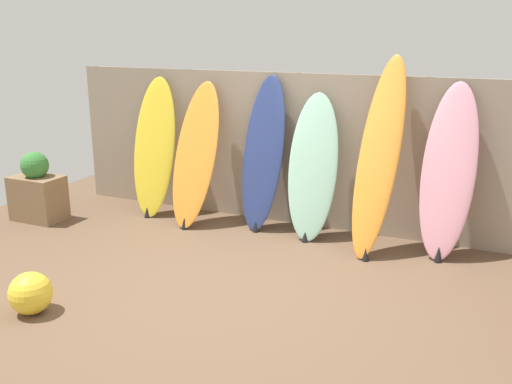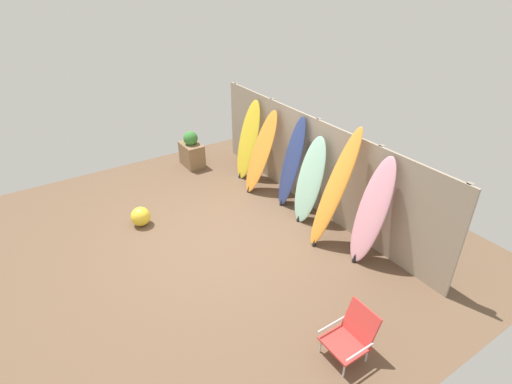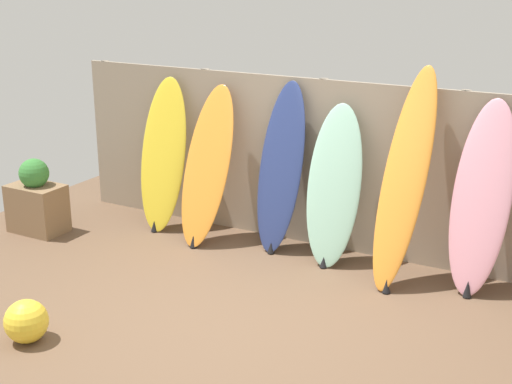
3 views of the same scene
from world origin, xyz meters
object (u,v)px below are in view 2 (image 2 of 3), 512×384
at_px(surfboard_navy_2, 291,163).
at_px(surfboard_seafoam_3, 309,181).
at_px(beach_chair, 352,334).
at_px(surfboard_orange_1, 261,153).
at_px(surfboard_yellow_0, 248,141).
at_px(beach_ball, 141,216).
at_px(surfboard_orange_4, 335,189).
at_px(planter_box, 192,151).
at_px(surfboard_pink_5, 372,212).

bearing_deg(surfboard_navy_2, surfboard_seafoam_3, -6.37).
distance_m(surfboard_navy_2, beach_chair, 3.67).
xyz_separation_m(surfboard_orange_1, surfboard_seafoam_3, (1.44, 0.09, -0.04)).
xyz_separation_m(surfboard_yellow_0, beach_ball, (0.59, -2.71, -0.67)).
relative_size(surfboard_orange_1, surfboard_orange_4, 0.83).
bearing_deg(surfboard_navy_2, beach_ball, -107.48).
distance_m(surfboard_navy_2, beach_ball, 2.99).
relative_size(surfboard_yellow_0, beach_chair, 2.62).
height_order(surfboard_orange_4, beach_chair, surfboard_orange_4).
relative_size(beach_chair, beach_ball, 1.84).
height_order(surfboard_seafoam_3, beach_ball, surfboard_seafoam_3).
xyz_separation_m(surfboard_orange_1, beach_ball, (-0.07, -2.61, -0.66)).
relative_size(surfboard_navy_2, surfboard_seafoam_3, 1.10).
xyz_separation_m(surfboard_orange_1, planter_box, (-1.82, -0.74, -0.47)).
height_order(surfboard_navy_2, surfboard_orange_4, surfboard_orange_4).
bearing_deg(surfboard_pink_5, surfboard_orange_1, -177.26).
relative_size(surfboard_pink_5, beach_chair, 2.73).
xyz_separation_m(surfboard_orange_1, surfboard_navy_2, (0.81, 0.16, 0.05)).
xyz_separation_m(surfboard_yellow_0, surfboard_pink_5, (3.52, 0.03, 0.04)).
height_order(surfboard_orange_1, surfboard_seafoam_3, surfboard_orange_1).
distance_m(surfboard_seafoam_3, planter_box, 3.39).
distance_m(surfboard_seafoam_3, surfboard_orange_4, 0.78).
distance_m(surfboard_navy_2, planter_box, 2.83).
height_order(surfboard_orange_1, surfboard_navy_2, surfboard_navy_2).
distance_m(surfboard_orange_1, planter_box, 2.02).
relative_size(surfboard_orange_1, surfboard_seafoam_3, 1.05).
bearing_deg(surfboard_orange_1, beach_chair, -19.09).
relative_size(beach_chair, planter_box, 0.76).
distance_m(surfboard_orange_4, beach_ball, 3.54).
bearing_deg(surfboard_seafoam_3, surfboard_orange_4, -7.95).
bearing_deg(surfboard_pink_5, planter_box, -169.46).
relative_size(surfboard_navy_2, surfboard_pink_5, 1.00).
bearing_deg(surfboard_yellow_0, beach_chair, -17.76).
relative_size(surfboard_navy_2, beach_chair, 2.73).
bearing_deg(surfboard_pink_5, beach_ball, -136.84).
relative_size(surfboard_pink_5, beach_ball, 5.02).
relative_size(surfboard_yellow_0, surfboard_orange_1, 1.02).
xyz_separation_m(surfboard_yellow_0, surfboard_orange_4, (2.84, -0.12, 0.16)).
height_order(surfboard_orange_4, surfboard_pink_5, surfboard_orange_4).
relative_size(surfboard_orange_1, beach_ball, 4.74).
height_order(surfboard_navy_2, surfboard_pink_5, surfboard_pink_5).
distance_m(surfboard_orange_4, beach_chair, 2.45).
bearing_deg(beach_ball, planter_box, 133.13).
xyz_separation_m(surfboard_orange_4, beach_chair, (1.89, -1.40, -0.68)).
bearing_deg(planter_box, beach_chair, -6.53).
distance_m(surfboard_orange_4, planter_box, 4.12).
distance_m(surfboard_orange_4, surfboard_pink_5, 0.71).
distance_m(surfboard_yellow_0, beach_chair, 4.99).
height_order(surfboard_orange_1, planter_box, surfboard_orange_1).
xyz_separation_m(surfboard_orange_4, surfboard_pink_5, (0.68, 0.15, -0.13)).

